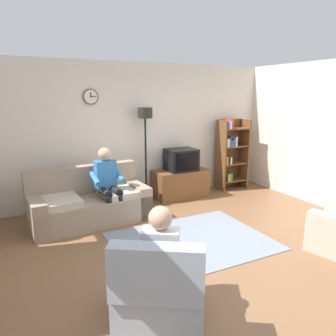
{
  "coord_description": "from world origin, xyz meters",
  "views": [
    {
      "loc": [
        -2.46,
        -3.4,
        2.1
      ],
      "look_at": [
        -0.15,
        1.18,
        0.92
      ],
      "focal_mm": 34.65,
      "sensor_mm": 36.0,
      "label": 1
    }
  ],
  "objects_px": {
    "bookshelf": "(230,153)",
    "person_on_couch": "(108,181)",
    "person_in_left_armchair": "(162,254)",
    "armchair_near_window": "(161,289)",
    "couch": "(89,204)",
    "floor_lamp": "(145,129)",
    "tv_stand": "(180,184)",
    "tv": "(181,160)"
  },
  "relations": [
    {
      "from": "bookshelf",
      "to": "person_in_left_armchair",
      "type": "distance_m",
      "value": 4.54
    },
    {
      "from": "tv",
      "to": "floor_lamp",
      "type": "distance_m",
      "value": 0.98
    },
    {
      "from": "person_in_left_armchair",
      "to": "armchair_near_window",
      "type": "bearing_deg",
      "value": -121.77
    },
    {
      "from": "armchair_near_window",
      "to": "tv_stand",
      "type": "bearing_deg",
      "value": 58.23
    },
    {
      "from": "couch",
      "to": "floor_lamp",
      "type": "relative_size",
      "value": 1.06
    },
    {
      "from": "floor_lamp",
      "to": "armchair_near_window",
      "type": "bearing_deg",
      "value": -110.78
    },
    {
      "from": "tv_stand",
      "to": "floor_lamp",
      "type": "relative_size",
      "value": 0.59
    },
    {
      "from": "couch",
      "to": "armchair_near_window",
      "type": "bearing_deg",
      "value": -89.31
    },
    {
      "from": "bookshelf",
      "to": "person_in_left_armchair",
      "type": "bearing_deg",
      "value": -135.45
    },
    {
      "from": "couch",
      "to": "floor_lamp",
      "type": "distance_m",
      "value": 1.8
    },
    {
      "from": "couch",
      "to": "bookshelf",
      "type": "relative_size",
      "value": 1.25
    },
    {
      "from": "tv",
      "to": "person_on_couch",
      "type": "xyz_separation_m",
      "value": [
        -1.7,
        -0.56,
        -0.1
      ]
    },
    {
      "from": "tv_stand",
      "to": "armchair_near_window",
      "type": "bearing_deg",
      "value": -121.77
    },
    {
      "from": "floor_lamp",
      "to": "person_in_left_armchair",
      "type": "distance_m",
      "value": 3.52
    },
    {
      "from": "couch",
      "to": "bookshelf",
      "type": "bearing_deg",
      "value": 9.49
    },
    {
      "from": "person_on_couch",
      "to": "bookshelf",
      "type": "bearing_deg",
      "value": 12.43
    },
    {
      "from": "armchair_near_window",
      "to": "person_on_couch",
      "type": "bearing_deg",
      "value": 84.09
    },
    {
      "from": "couch",
      "to": "tv_stand",
      "type": "height_order",
      "value": "couch"
    },
    {
      "from": "armchair_near_window",
      "to": "person_on_couch",
      "type": "distance_m",
      "value": 2.64
    },
    {
      "from": "tv",
      "to": "floor_lamp",
      "type": "height_order",
      "value": "floor_lamp"
    },
    {
      "from": "armchair_near_window",
      "to": "person_in_left_armchair",
      "type": "height_order",
      "value": "person_in_left_armchair"
    },
    {
      "from": "person_on_couch",
      "to": "person_in_left_armchair",
      "type": "xyz_separation_m",
      "value": [
        -0.22,
        -2.52,
        -0.09
      ]
    },
    {
      "from": "bookshelf",
      "to": "floor_lamp",
      "type": "distance_m",
      "value": 2.13
    },
    {
      "from": "tv_stand",
      "to": "armchair_near_window",
      "type": "distance_m",
      "value": 3.74
    },
    {
      "from": "tv",
      "to": "bookshelf",
      "type": "distance_m",
      "value": 1.31
    },
    {
      "from": "bookshelf",
      "to": "armchair_near_window",
      "type": "height_order",
      "value": "bookshelf"
    },
    {
      "from": "tv_stand",
      "to": "tv",
      "type": "distance_m",
      "value": 0.51
    },
    {
      "from": "tv_stand",
      "to": "person_in_left_armchair",
      "type": "height_order",
      "value": "person_in_left_armchair"
    },
    {
      "from": "armchair_near_window",
      "to": "person_in_left_armchair",
      "type": "relative_size",
      "value": 1.04
    },
    {
      "from": "bookshelf",
      "to": "person_on_couch",
      "type": "relative_size",
      "value": 1.26
    },
    {
      "from": "tv",
      "to": "armchair_near_window",
      "type": "relative_size",
      "value": 0.51
    },
    {
      "from": "person_in_left_armchair",
      "to": "person_on_couch",
      "type": "bearing_deg",
      "value": 84.97
    },
    {
      "from": "tv",
      "to": "armchair_near_window",
      "type": "height_order",
      "value": "tv"
    },
    {
      "from": "bookshelf",
      "to": "person_on_couch",
      "type": "xyz_separation_m",
      "value": [
        -3.01,
        -0.66,
        -0.11
      ]
    },
    {
      "from": "tv_stand",
      "to": "tv",
      "type": "bearing_deg",
      "value": -90.0
    },
    {
      "from": "bookshelf",
      "to": "person_in_left_armchair",
      "type": "xyz_separation_m",
      "value": [
        -3.23,
        -3.18,
        -0.2
      ]
    },
    {
      "from": "floor_lamp",
      "to": "person_on_couch",
      "type": "relative_size",
      "value": 1.49
    },
    {
      "from": "couch",
      "to": "floor_lamp",
      "type": "bearing_deg",
      "value": 24.37
    },
    {
      "from": "bookshelf",
      "to": "floor_lamp",
      "type": "xyz_separation_m",
      "value": [
        -2.03,
        0.03,
        0.64
      ]
    },
    {
      "from": "person_in_left_armchair",
      "to": "tv_stand",
      "type": "bearing_deg",
      "value": 58.23
    },
    {
      "from": "floor_lamp",
      "to": "person_on_couch",
      "type": "xyz_separation_m",
      "value": [
        -0.98,
        -0.69,
        -0.75
      ]
    },
    {
      "from": "tv_stand",
      "to": "bookshelf",
      "type": "bearing_deg",
      "value": 3.24
    }
  ]
}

